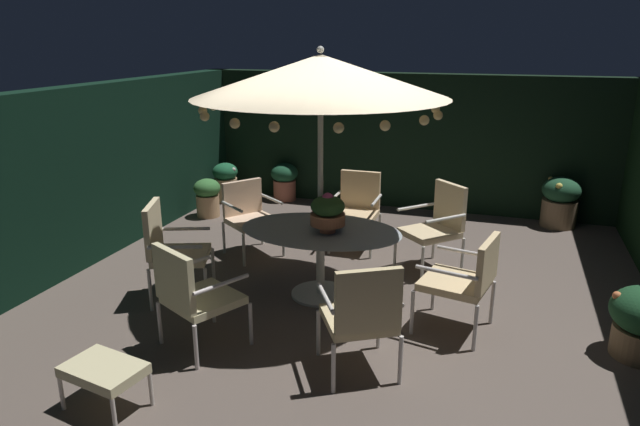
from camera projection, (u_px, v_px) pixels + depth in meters
ground_plane at (343, 298)px, 6.10m from camera, size 6.94×7.61×0.02m
hedge_backdrop_rear at (406, 141)px, 9.09m from camera, size 6.94×0.30×2.14m
hedge_backdrop_left at (78, 177)px, 6.76m from camera, size 0.30×7.61×2.14m
patio_dining_table at (320, 243)px, 5.96m from camera, size 1.72×1.18×0.76m
patio_umbrella at (320, 77)px, 5.45m from camera, size 2.53×2.53×2.60m
centerpiece_planter at (328, 211)px, 5.76m from camera, size 0.36×0.36×0.42m
patio_chair_north at (249, 213)px, 7.19m from camera, size 0.81×0.81×0.93m
patio_chair_northeast at (170, 245)px, 5.89m from camera, size 0.76×0.76×1.06m
patio_chair_east at (192, 292)px, 4.93m from camera, size 0.83×0.82×0.98m
patio_chair_southeast at (362, 313)px, 4.51m from camera, size 0.80×0.80×1.02m
patio_chair_south at (466, 277)px, 5.22m from camera, size 0.74×0.73×0.96m
patio_chair_southwest at (438, 222)px, 6.68m from camera, size 0.82×0.83×1.04m
patio_chair_west at (357, 205)px, 7.39m from camera, size 0.59×0.57×1.00m
ottoman_footrest at (104, 371)px, 4.19m from camera, size 0.64×0.49×0.36m
potted_plant_left_near at (284, 180)px, 9.61m from camera, size 0.46×0.46×0.64m
potted_plant_back_left at (560, 201)px, 8.26m from camera, size 0.54×0.54×0.74m
potted_plant_left_far at (226, 181)px, 9.54m from camera, size 0.42×0.42×0.66m
potted_plant_right_far at (207, 196)px, 8.73m from camera, size 0.41×0.41×0.60m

